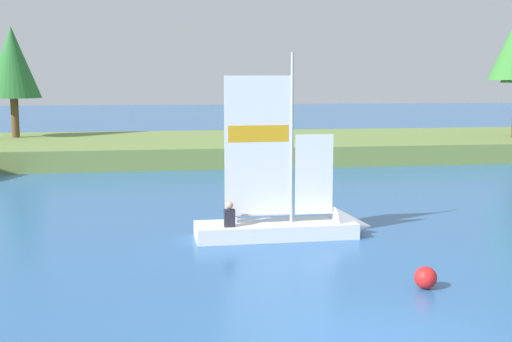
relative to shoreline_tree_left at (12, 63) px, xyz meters
name	(u,v)px	position (x,y,z in m)	size (l,w,h in m)	color
shore_bank	(218,147)	(11.08, -2.16, -4.60)	(80.00, 11.24, 1.00)	olive
shoreline_tree_left	(12,63)	(0.00, 0.00, 0.00)	(2.98, 2.98, 6.08)	brown
sailboat	(302,223)	(11.54, -21.40, -4.72)	(4.89, 1.40, 5.32)	white
channel_buoy	(426,278)	(13.02, -26.28, -4.87)	(0.46, 0.46, 0.46)	red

